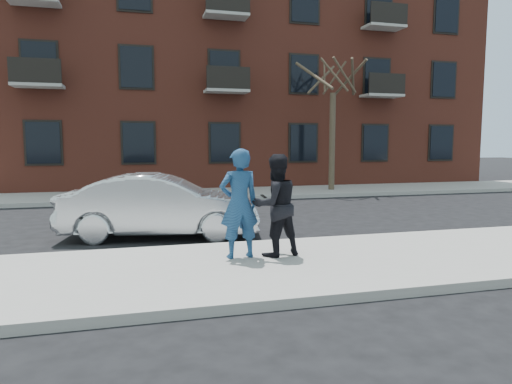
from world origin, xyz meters
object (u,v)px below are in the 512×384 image
object	(u,v)px
man_hoodie	(239,204)
man_peacoat	(276,205)
silver_sedan	(161,206)
street_tree	(333,65)

from	to	relation	value
man_hoodie	man_peacoat	size ratio (longest dim) A/B	1.05
silver_sedan	man_hoodie	size ratio (longest dim) A/B	2.30
man_peacoat	street_tree	bearing A→B (deg)	-130.29
street_tree	man_hoodie	size ratio (longest dim) A/B	3.48
street_tree	man_hoodie	bearing A→B (deg)	-121.69
silver_sedan	man_peacoat	world-z (taller)	man_peacoat
man_hoodie	man_peacoat	bearing A→B (deg)	174.30
man_hoodie	man_peacoat	world-z (taller)	man_hoodie
silver_sedan	man_peacoat	size ratio (longest dim) A/B	2.43
street_tree	man_hoodie	world-z (taller)	street_tree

